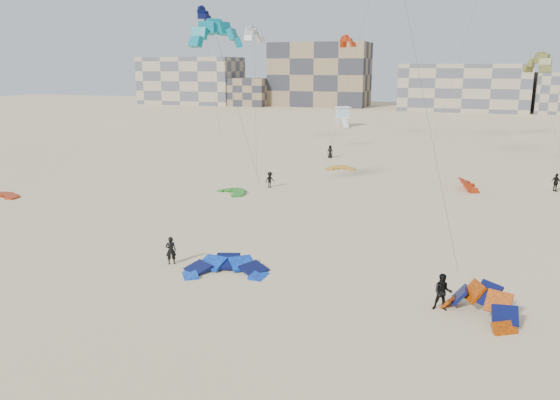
% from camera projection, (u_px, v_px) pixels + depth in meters
% --- Properties ---
extents(ground, '(320.00, 320.00, 0.00)m').
position_uv_depth(ground, '(203.00, 294.00, 28.52)').
color(ground, beige).
rests_on(ground, ground).
extents(kite_ground_blue, '(6.09, 6.26, 2.48)m').
position_uv_depth(kite_ground_blue, '(226.00, 273.00, 31.46)').
color(kite_ground_blue, blue).
rests_on(kite_ground_blue, ground).
extents(kite_ground_orange, '(5.47, 5.47, 3.92)m').
position_uv_depth(kite_ground_orange, '(478.00, 317.00, 25.93)').
color(kite_ground_orange, '#EA4C00').
rests_on(kite_ground_orange, ground).
extents(kite_ground_green, '(4.43, 4.48, 1.05)m').
position_uv_depth(kite_ground_green, '(232.00, 193.00, 51.04)').
color(kite_ground_green, '#2D821D').
rests_on(kite_ground_green, ground).
extents(kite_ground_red_far, '(3.74, 3.61, 3.14)m').
position_uv_depth(kite_ground_red_far, '(469.00, 190.00, 52.57)').
color(kite_ground_red_far, '#B22409').
rests_on(kite_ground_red_far, ground).
extents(kite_ground_yellow, '(4.06, 4.18, 1.03)m').
position_uv_depth(kite_ground_yellow, '(340.00, 169.00, 62.74)').
color(kite_ground_yellow, orange).
rests_on(kite_ground_yellow, ground).
extents(kitesurfer_main, '(0.75, 0.67, 1.73)m').
position_uv_depth(kitesurfer_main, '(171.00, 250.00, 32.68)').
color(kitesurfer_main, black).
rests_on(kitesurfer_main, ground).
extents(kitesurfer_b, '(0.97, 0.80, 1.87)m').
position_uv_depth(kitesurfer_b, '(443.00, 292.00, 26.48)').
color(kitesurfer_b, black).
rests_on(kitesurfer_b, ground).
extents(kitesurfer_c, '(1.06, 1.15, 1.56)m').
position_uv_depth(kitesurfer_c, '(270.00, 180.00, 53.26)').
color(kitesurfer_c, black).
rests_on(kitesurfer_c, ground).
extents(kitesurfer_d, '(0.99, 1.04, 1.73)m').
position_uv_depth(kitesurfer_d, '(556.00, 183.00, 51.58)').
color(kitesurfer_d, black).
rests_on(kitesurfer_d, ground).
extents(kitesurfer_e, '(0.84, 0.59, 1.63)m').
position_uv_depth(kitesurfer_e, '(330.00, 152.00, 70.40)').
color(kitesurfer_e, black).
rests_on(kitesurfer_e, ground).
extents(kite_fly_teal_a, '(5.81, 8.32, 14.45)m').
position_uv_depth(kite_fly_teal_a, '(216.00, 37.00, 42.09)').
color(kite_fly_teal_a, '#007D98').
rests_on(kite_fly_teal_a, ground).
extents(kite_fly_grey, '(6.30, 12.50, 15.21)m').
position_uv_depth(kite_fly_grey, '(254.00, 36.00, 63.32)').
color(kite_fly_grey, silver).
rests_on(kite_fly_grey, ground).
extents(kite_fly_olive, '(5.57, 9.07, 12.09)m').
position_uv_depth(kite_fly_olive, '(538.00, 65.00, 55.65)').
color(kite_fly_olive, olive).
rests_on(kite_fly_olive, ground).
extents(kite_fly_navy, '(3.69, 4.20, 18.14)m').
position_uv_depth(kite_fly_navy, '(204.00, 15.00, 70.00)').
color(kite_fly_navy, '#050B43').
rests_on(kite_fly_navy, ground).
extents(kite_fly_red, '(4.90, 4.64, 15.23)m').
position_uv_depth(kite_fly_red, '(347.00, 42.00, 79.60)').
color(kite_fly_red, '#B22409').
rests_on(kite_fly_red, ground).
extents(lifeguard_tower_far, '(3.58, 5.70, 3.82)m').
position_uv_depth(lifeguard_tower_far, '(343.00, 117.00, 106.24)').
color(lifeguard_tower_far, white).
rests_on(lifeguard_tower_far, ground).
extents(condo_west_a, '(30.00, 15.00, 14.00)m').
position_uv_depth(condo_west_a, '(191.00, 81.00, 168.35)').
color(condo_west_a, tan).
rests_on(condo_west_a, ground).
extents(condo_west_b, '(28.00, 14.00, 18.00)m').
position_uv_depth(condo_west_b, '(320.00, 75.00, 158.79)').
color(condo_west_b, '#856F50').
rests_on(condo_west_b, ground).
extents(condo_mid, '(32.00, 16.00, 12.00)m').
position_uv_depth(condo_mid, '(463.00, 87.00, 143.09)').
color(condo_mid, tan).
rests_on(condo_mid, ground).
extents(condo_fill_left, '(12.00, 10.00, 8.00)m').
position_uv_depth(condo_fill_left, '(249.00, 92.00, 160.86)').
color(condo_fill_left, '#856F50').
rests_on(condo_fill_left, ground).
extents(condo_fill_right, '(10.00, 10.00, 10.00)m').
position_uv_depth(condo_fill_right, '(556.00, 93.00, 134.48)').
color(condo_fill_right, tan).
rests_on(condo_fill_right, ground).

